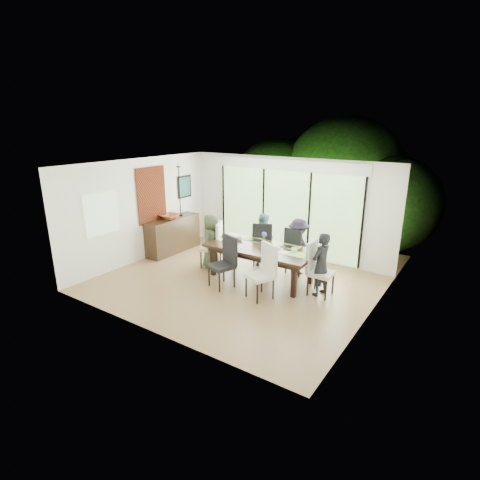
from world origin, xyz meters
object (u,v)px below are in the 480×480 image
Objects in this scene: chair_far_right at (298,250)px; person_right_end at (321,264)px; laptop at (229,241)px; chair_far_left at (263,243)px; person_far_left at (263,239)px; cup_c at (294,250)px; sideboard at (173,235)px; chair_near_left at (221,262)px; cup_b at (264,247)px; table_top at (261,248)px; person_left_end at (211,241)px; vase at (264,244)px; cup_a at (240,238)px; chair_right_end at (321,269)px; chair_near_right at (260,272)px; person_far_right at (298,246)px; bowl at (170,216)px; chair_left_end at (211,244)px.

person_right_end is (0.93, -0.85, 0.10)m from chair_far_right.
chair_far_right reaches higher than laptop.
person_far_left reaches higher than chair_far_left.
cup_c is at bearing 143.61° from person_far_left.
person_far_left is 2.72m from sideboard.
chair_far_left is 1.72m from chair_near_left.
cup_b is (-1.33, -0.10, 0.16)m from person_right_end.
table_top is at bearing 146.31° from cup_b.
person_left_end is (-0.98, 0.87, 0.10)m from chair_near_left.
sideboard is (-1.64, 0.32, -0.20)m from person_left_end.
cup_a is at bearing 172.41° from vase.
person_far_left reaches higher than sideboard.
person_right_end reaches higher than laptop.
cup_b is 0.81× the size of cup_c.
person_right_end is at bearing 89.79° from chair_right_end.
chair_far_left is 1.00× the size of chair_far_right.
sideboard is (-2.42, 0.17, -0.36)m from cup_a.
table_top is at bearing 93.14° from chair_far_left.
chair_near_right is 1.70m from person_far_right.
chair_far_left reaches higher than bowl.
sideboard reaches higher than cup_c.
chair_right_end is 1.33m from chair_near_right.
person_far_right reaches higher than chair_right_end.
person_right_end reaches higher than chair_near_left.
vase is (0.55, 0.92, 0.28)m from chair_near_left.
person_left_end is (-1.98, 0.87, 0.10)m from chair_near_right.
chair_near_right reaches higher than laptop.
bowl is at bearing 87.09° from chair_right_end.
cup_c is at bearing 7.13° from table_top.
bowl is (-3.67, -0.63, 0.46)m from chair_far_right.
person_far_right reaches higher than chair_far_left.
chair_far_right is at bearing 9.79° from bowl.
person_far_left is 1.46m from cup_c.
chair_right_end reaches higher than laptop.
table_top is at bearing 68.02° from chair_far_right.
vase reaches higher than table_top.
person_left_end reaches higher than chair_left_end.
chair_left_end is 1.70m from bowl.
bowl reaches higher than cup_a.
person_left_end reaches higher than cup_b.
chair_far_right is at bearing 12.27° from laptop.
chair_far_left is 1.34m from person_left_end.
chair_near_left is 0.85× the size of person_far_left.
chair_near_right is at bearing -107.19° from cup_c.
person_far_right is (1.00, 0.00, 0.00)m from person_far_left.
chair_near_right is 0.85× the size of person_right_end.
chair_far_left reaches higher than table_top.
chair_left_end and chair_right_end have the same top height.
chair_near_left is 2.87m from bowl.
person_far_left is at bearing 12.07° from chair_far_right.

